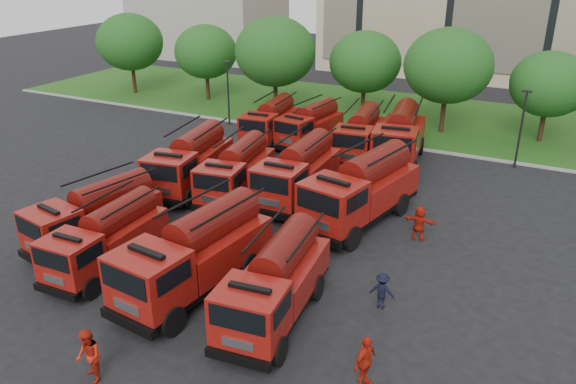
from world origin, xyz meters
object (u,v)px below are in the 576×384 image
firefighter_3 (381,307)px  fire_truck_8 (271,121)px  fire_truck_6 (298,172)px  fire_truck_9 (310,125)px  fire_truck_7 (362,189)px  fire_truck_11 (400,136)px  firefighter_1 (93,380)px  firefighter_5 (418,239)px  fire_truck_10 (360,134)px  fire_truck_1 (107,238)px  fire_truck_4 (190,161)px  fire_truck_2 (195,253)px  fire_truck_5 (237,171)px  firefighter_0 (269,353)px  fire_truck_3 (275,282)px  firefighter_4 (112,220)px  fire_truck_0 (95,215)px

firefighter_3 → fire_truck_8: bearing=-53.1°
fire_truck_6 → fire_truck_9: 9.94m
fire_truck_7 → fire_truck_11: fire_truck_7 is taller
firefighter_1 → firefighter_5: bearing=97.6°
fire_truck_8 → fire_truck_10: (7.06, -0.29, 0.08)m
fire_truck_9 → firefighter_3: 20.65m
fire_truck_1 → fire_truck_7: bearing=46.5°
fire_truck_4 → fire_truck_2: bearing=-62.0°
firefighter_1 → fire_truck_11: bearing=116.5°
fire_truck_5 → firefighter_1: size_ratio=3.59×
fire_truck_8 → firefighter_0: size_ratio=3.79×
fire_truck_1 → firefighter_3: bearing=10.1°
fire_truck_1 → fire_truck_7: fire_truck_7 is taller
fire_truck_2 → fire_truck_10: fire_truck_2 is taller
fire_truck_3 → firefighter_5: bearing=63.5°
fire_truck_7 → firefighter_3: 7.96m
firefighter_3 → fire_truck_10: bearing=-70.2°
fire_truck_6 → firefighter_0: size_ratio=4.09×
fire_truck_5 → fire_truck_7: fire_truck_7 is taller
fire_truck_9 → fire_truck_4: bearing=-98.0°
fire_truck_3 → firefighter_3: 4.51m
fire_truck_11 → fire_truck_2: bearing=-108.0°
fire_truck_2 → firefighter_0: size_ratio=4.36×
fire_truck_1 → fire_truck_9: size_ratio=0.97×
fire_truck_2 → fire_truck_10: size_ratio=1.08×
fire_truck_8 → firefighter_4: bearing=-99.6°
fire_truck_9 → fire_truck_10: bearing=-5.7°
fire_truck_0 → fire_truck_6: bearing=65.8°
fire_truck_11 → firefighter_0: (1.59, -21.09, -1.79)m
fire_truck_10 → firefighter_0: fire_truck_10 is taller
firefighter_1 → fire_truck_4: bearing=147.6°
fire_truck_2 → fire_truck_7: bearing=73.7°
fire_truck_0 → fire_truck_10: bearing=78.9°
fire_truck_7 → fire_truck_5: bearing=-167.8°
fire_truck_0 → fire_truck_3: (10.48, -1.42, 0.04)m
fire_truck_0 → firefighter_0: 11.88m
firefighter_0 → firefighter_5: 11.07m
fire_truck_0 → fire_truck_11: fire_truck_11 is taller
fire_truck_2 → fire_truck_9: (-3.85, 19.58, -0.28)m
fire_truck_10 → firefighter_1: bearing=-98.3°
fire_truck_4 → fire_truck_7: bearing=-7.9°
firefighter_4 → firefighter_3: bearing=-146.4°
fire_truck_9 → fire_truck_3: bearing=-61.6°
fire_truck_8 → fire_truck_4: bearing=-95.4°
fire_truck_4 → fire_truck_11: fire_truck_11 is taller
fire_truck_10 → firefighter_3: bearing=-74.7°
fire_truck_5 → fire_truck_9: size_ratio=1.06×
fire_truck_11 → firefighter_3: size_ratio=5.23×
fire_truck_7 → firefighter_5: bearing=1.3°
fire_truck_11 → firefighter_5: bearing=-77.3°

